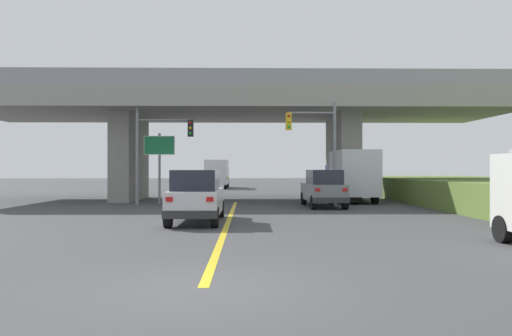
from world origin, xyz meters
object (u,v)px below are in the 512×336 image
Objects in this scene: suv_crossing at (323,188)px; semi_truck_distant at (217,173)px; box_truck at (351,175)px; traffic_signal_farside at (156,143)px; highway_sign at (159,151)px; traffic_signal_nearside at (319,140)px; suv_lead at (197,196)px.

suv_crossing is 0.69× the size of semi_truck_distant.
box_truck is at bearing -66.34° from semi_truck_distant.
highway_sign is at bearing 90.89° from traffic_signal_farside.
traffic_signal_nearside reaches higher than highway_sign.
box_truck reaches higher than semi_truck_distant.
traffic_signal_nearside reaches higher than box_truck.
traffic_signal_nearside is at bearing 97.80° from suv_crossing.
suv_lead is 14.55m from box_truck.
suv_lead is at bearing -130.26° from suv_crossing.
traffic_signal_nearside is (5.93, 8.41, 2.68)m from suv_lead.
traffic_signal_farside is (-3.30, 9.37, 2.54)m from suv_lead.
traffic_signal_farside is 1.11m from highway_sign.
suv_lead is 10.64m from traffic_signal_nearside.
traffic_signal_nearside is at bearing -127.17° from box_truck.
suv_crossing is 0.83× the size of traffic_signal_nearside.
box_truck is 11.98m from highway_sign.
box_truck is at bearing 6.81° from highway_sign.
box_truck is 24.57m from semi_truck_distant.
traffic_signal_farside is at bearing -89.11° from highway_sign.
box_truck is 1.17× the size of traffic_signal_farside.
suv_lead is 9.71m from suv_crossing.
traffic_signal_farside is at bearing 174.12° from traffic_signal_nearside.
box_truck is 12.19m from traffic_signal_farside.
suv_lead is 10.25m from traffic_signal_farside.
suv_crossing is 2.81m from traffic_signal_nearside.
suv_crossing is 9.87m from traffic_signal_farside.
box_truck reaches higher than suv_crossing.
suv_lead is 1.15× the size of highway_sign.
suv_lead is 34.33m from semi_truck_distant.
box_truck is 1.55× the size of highway_sign.
suv_lead is at bearing -87.72° from semi_truck_distant.
box_truck is at bearing 58.47° from suv_crossing.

